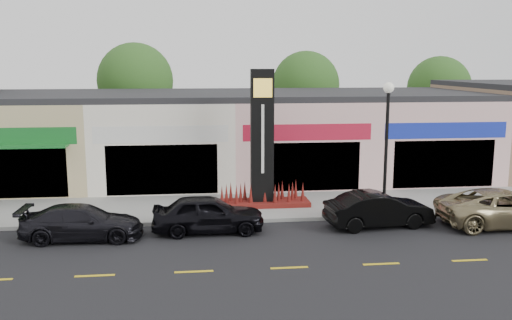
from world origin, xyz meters
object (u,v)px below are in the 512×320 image
object	(u,v)px
pylon_sign	(262,158)
car_gold_suv	(505,208)
car_black_sedan	(208,214)
car_black_conv	(379,210)
lamp_east_near	(387,134)
car_dark_sedan	(82,222)

from	to	relation	value
pylon_sign	car_gold_suv	xyz separation A→B (m)	(9.28, -3.65, -1.55)
pylon_sign	car_black_sedan	distance (m)	4.31
car_black_conv	car_gold_suv	distance (m)	5.05
lamp_east_near	car_black_sedan	size ratio (longest dim) A/B	1.29
car_black_sedan	car_gold_suv	size ratio (longest dim) A/B	0.81
lamp_east_near	car_black_conv	distance (m)	3.25
lamp_east_near	pylon_sign	world-z (taller)	pylon_sign
pylon_sign	car_gold_suv	world-z (taller)	pylon_sign
car_black_sedan	car_gold_suv	bearing A→B (deg)	-92.37
pylon_sign	car_dark_sedan	size ratio (longest dim) A/B	1.37
car_black_conv	pylon_sign	bearing A→B (deg)	46.57
lamp_east_near	car_black_sedan	world-z (taller)	lamp_east_near
car_gold_suv	car_black_sedan	bearing A→B (deg)	89.26
lamp_east_near	car_dark_sedan	xyz separation A→B (m)	(-12.07, -1.85, -2.84)
pylon_sign	car_black_conv	bearing A→B (deg)	-37.03
lamp_east_near	car_gold_suv	distance (m)	5.45
car_black_sedan	car_black_conv	bearing A→B (deg)	-90.27
car_dark_sedan	car_black_sedan	size ratio (longest dim) A/B	1.04
car_dark_sedan	car_black_sedan	bearing A→B (deg)	-84.16
car_dark_sedan	car_black_conv	bearing A→B (deg)	-86.84
lamp_east_near	car_gold_suv	size ratio (longest dim) A/B	1.04
pylon_sign	car_black_conv	world-z (taller)	pylon_sign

